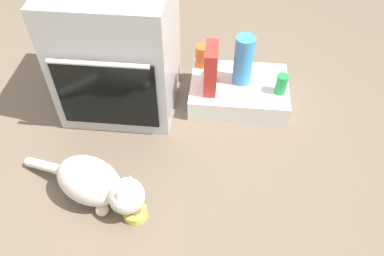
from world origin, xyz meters
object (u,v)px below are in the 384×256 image
cereal_box (211,69)px  oven (118,46)px  food_bowl (135,212)px  sauce_jar (202,56)px  water_bottle (243,60)px  soda_can (281,84)px  pantry_cabinet (239,91)px  cat (96,184)px

cereal_box → oven: bearing=178.1°
food_bowl → sauce_jar: sauce_jar is taller
food_bowl → water_bottle: water_bottle is taller
soda_can → food_bowl: bearing=-131.3°
oven → water_bottle: (0.70, 0.06, -0.09)m
pantry_cabinet → oven: bearing=-176.5°
food_bowl → cereal_box: 0.89m
food_bowl → water_bottle: 1.03m
cat → sauce_jar: 1.02m
pantry_cabinet → cat: 1.02m
oven → sauce_jar: bearing=22.6°
food_bowl → cat: size_ratio=0.17×
food_bowl → water_bottle: bearing=61.4°
food_bowl → cereal_box: bearing=69.4°
cereal_box → cat: bearing=-124.0°
food_bowl → sauce_jar: 1.04m
food_bowl → cat: 0.23m
soda_can → cat: bearing=-140.9°
cat → sauce_jar: (0.42, 0.93, 0.08)m
water_bottle → sauce_jar: bearing=153.1°
oven → soda_can: (0.92, -0.02, -0.18)m
oven → pantry_cabinet: (0.69, 0.04, -0.31)m
sauce_jar → cat: bearing=-114.4°
oven → water_bottle: 0.71m
cat → soda_can: 1.15m
sauce_jar → cereal_box: size_ratio=0.50×
oven → pantry_cabinet: 0.76m
sauce_jar → food_bowl: bearing=-103.1°
sauce_jar → soda_can: (0.47, -0.21, -0.01)m
sauce_jar → water_bottle: (0.25, -0.12, 0.08)m
oven → food_bowl: oven is taller
pantry_cabinet → water_bottle: bearing=69.8°
oven → water_bottle: size_ratio=2.51×
pantry_cabinet → food_bowl: bearing=-118.8°
oven → pantry_cabinet: oven is taller
oven → sauce_jar: (0.45, 0.19, -0.17)m
pantry_cabinet → cat: size_ratio=0.84×
sauce_jar → water_bottle: 0.29m
food_bowl → sauce_jar: bearing=76.9°
pantry_cabinet → soda_can: bearing=-13.9°
oven → food_bowl: (0.22, -0.81, -0.35)m
cat → cereal_box: bearing=77.4°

